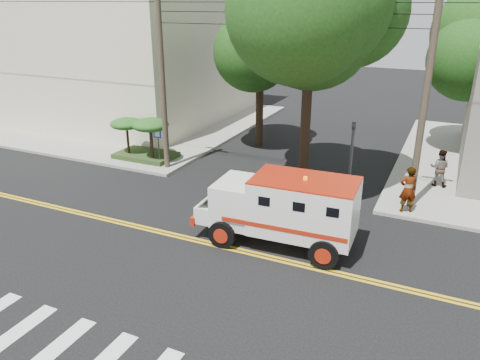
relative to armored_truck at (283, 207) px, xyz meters
The scene contains 13 objects.
ground 3.09m from the armored_truck, 156.43° to the right, with size 100.00×100.00×0.00m, color black.
sidewalk_nw 20.29m from the armored_truck, 142.17° to the left, with size 17.00×17.00×0.15m, color gray.
building_left 23.04m from the armored_truck, 142.27° to the left, with size 16.00×14.00×10.00m, color beige.
utility_pole_left 9.94m from the armored_truck, 148.71° to the left, with size 0.28×0.28×9.00m, color #382D23.
utility_pole_right 7.06m from the armored_truck, 53.30° to the left, with size 0.28×0.28×9.00m, color #382D23.
tree_main 7.71m from the armored_truck, 96.12° to the left, with size 6.08×5.70×9.85m.
tree_left 12.62m from the armored_truck, 115.77° to the left, with size 4.48×4.20×7.70m.
traffic_signal 4.76m from the armored_truck, 73.79° to the left, with size 0.15×0.18×3.60m.
accessibility_sign 10.07m from the armored_truck, 149.64° to the left, with size 0.45×0.10×2.02m.
palm_planter 11.37m from the armored_truck, 150.83° to the left, with size 3.52×2.63×2.36m.
armored_truck is the anchor object (origin of this frame).
pedestrian_a 5.77m from the armored_truck, 50.02° to the left, with size 0.70×0.46×1.92m, color gray.
pedestrian_b 9.27m from the armored_truck, 59.59° to the left, with size 0.84×0.66×1.74m, color gray.
Camera 1 is at (7.40, -13.00, 8.22)m, focal length 35.00 mm.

